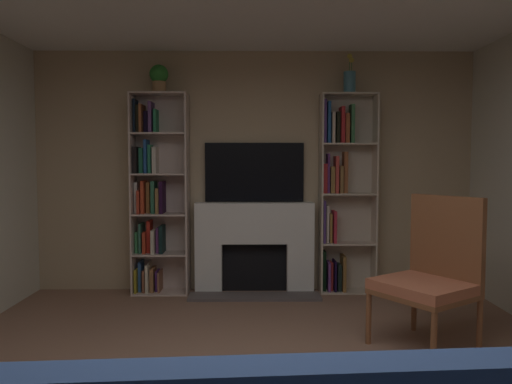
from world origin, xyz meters
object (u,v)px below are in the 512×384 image
object	(u,v)px
tv	(254,172)
bookshelf_left	(155,197)
fireplace	(254,245)
potted_plant	(159,77)
bookshelf_right	(341,193)
vase_with_flowers	(350,80)
armchair	(432,273)

from	to	relation	value
tv	bookshelf_left	distance (m)	1.14
bookshelf_left	fireplace	bearing A→B (deg)	-0.21
fireplace	potted_plant	xyz separation A→B (m)	(-1.03, -0.03, 1.84)
bookshelf_right	vase_with_flowers	xyz separation A→B (m)	(0.07, -0.06, 1.24)
tv	armchair	distance (m)	2.34
tv	fireplace	bearing A→B (deg)	-90.00
bookshelf_left	potted_plant	xyz separation A→B (m)	(0.07, -0.04, 1.31)
tv	bookshelf_left	xyz separation A→B (m)	(-1.10, -0.08, -0.28)
tv	armchair	xyz separation A→B (m)	(1.39, -1.73, -0.75)
armchair	vase_with_flowers	bearing A→B (deg)	102.42
bookshelf_left	vase_with_flowers	xyz separation A→B (m)	(2.14, -0.04, 1.28)
armchair	potted_plant	bearing A→B (deg)	146.48
bookshelf_left	potted_plant	bearing A→B (deg)	-28.94
bookshelf_left	armchair	bearing A→B (deg)	-33.41
potted_plant	armchair	bearing A→B (deg)	-33.52
bookshelf_right	fireplace	bearing A→B (deg)	-178.66
bookshelf_left	potted_plant	size ratio (longest dim) A/B	7.24
bookshelf_left	potted_plant	distance (m)	1.31
bookshelf_left	armchair	distance (m)	3.02
potted_plant	armchair	size ratio (longest dim) A/B	0.26
tv	bookshelf_left	size ratio (longest dim) A/B	0.50
potted_plant	vase_with_flowers	size ratio (longest dim) A/B	0.70
bookshelf_right	potted_plant	world-z (taller)	potted_plant
tv	vase_with_flowers	world-z (taller)	vase_with_flowers
fireplace	armchair	bearing A→B (deg)	-49.71
bookshelf_right	vase_with_flowers	distance (m)	1.24
vase_with_flowers	bookshelf_left	bearing A→B (deg)	179.00
potted_plant	vase_with_flowers	distance (m)	2.07
fireplace	potted_plant	world-z (taller)	potted_plant
tv	potted_plant	size ratio (longest dim) A/B	3.63
armchair	fireplace	bearing A→B (deg)	130.29
bookshelf_left	bookshelf_right	xyz separation A→B (m)	(2.07, 0.02, 0.05)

